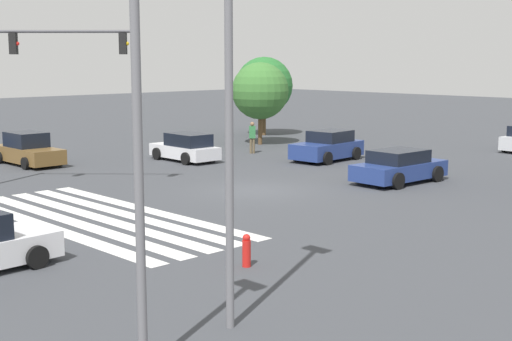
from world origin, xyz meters
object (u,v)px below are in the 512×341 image
(pedestrian, at_px, (252,136))
(car_2, at_px, (328,147))
(car_3, at_px, (399,167))
(tree_corner_b, at_px, (260,91))
(car_6, at_px, (186,148))
(street_light_pole_a, at_px, (137,110))
(street_light_pole_b, at_px, (229,52))
(tree_corner_a, at_px, (264,86))
(car_5, at_px, (28,150))
(fire_hydrant, at_px, (247,250))
(traffic_signal_mast, at_px, (15,72))

(pedestrian, bearing_deg, car_2, 53.45)
(car_3, relative_size, tree_corner_b, 0.89)
(car_6, height_order, street_light_pole_a, street_light_pole_a)
(street_light_pole_b, relative_size, tree_corner_a, 1.68)
(car_2, relative_size, car_5, 0.93)
(car_6, distance_m, pedestrian, 4.60)
(street_light_pole_a, relative_size, fire_hydrant, 8.53)
(car_3, xyz_separation_m, fire_hydrant, (4.62, -13.39, -0.26))
(street_light_pole_a, relative_size, tree_corner_a, 1.35)
(car_3, bearing_deg, street_light_pole_b, -153.08)
(pedestrian, bearing_deg, tree_corner_a, 174.48)
(street_light_pole_a, bearing_deg, pedestrian, 132.48)
(car_5, xyz_separation_m, tree_corner_b, (1.99, 14.44, 2.60))
(car_3, height_order, car_5, car_5)
(car_6, relative_size, tree_corner_a, 0.77)
(traffic_signal_mast, xyz_separation_m, car_6, (-1.90, 10.06, -4.06))
(traffic_signal_mast, relative_size, street_light_pole_a, 0.90)
(car_6, bearing_deg, car_3, -166.10)
(street_light_pole_a, distance_m, tree_corner_a, 38.43)
(car_3, relative_size, tree_corner_a, 0.83)
(car_6, bearing_deg, fire_hydrant, 147.92)
(car_3, xyz_separation_m, car_5, (-16.10, -8.99, 0.04))
(car_6, bearing_deg, pedestrian, -91.10)
(street_light_pole_b, height_order, tree_corner_a, street_light_pole_b)
(car_3, height_order, tree_corner_a, tree_corner_a)
(pedestrian, xyz_separation_m, street_light_pole_a, (19.24, -21.01, 3.44))
(car_2, bearing_deg, street_light_pole_b, 31.55)
(car_6, height_order, tree_corner_b, tree_corner_b)
(traffic_signal_mast, height_order, fire_hydrant, traffic_signal_mast)
(fire_hydrant, bearing_deg, street_light_pole_b, -47.76)
(street_light_pole_a, bearing_deg, tree_corner_b, 132.11)
(car_3, bearing_deg, pedestrian, 82.05)
(car_6, relative_size, street_light_pole_b, 0.46)
(traffic_signal_mast, distance_m, car_2, 16.35)
(car_2, bearing_deg, fire_hydrant, 30.16)
(car_2, relative_size, tree_corner_a, 0.78)
(traffic_signal_mast, distance_m, car_3, 16.35)
(tree_corner_b, bearing_deg, pedestrian, -50.32)
(car_3, height_order, fire_hydrant, car_3)
(pedestrian, bearing_deg, car_5, -70.09)
(car_5, xyz_separation_m, fire_hydrant, (20.72, -4.40, -0.30))
(car_2, xyz_separation_m, car_6, (-5.04, -5.47, -0.04))
(car_3, height_order, street_light_pole_a, street_light_pole_a)
(street_light_pole_b, xyz_separation_m, tree_corner_b, (-21.55, 21.94, -2.07))
(street_light_pole_a, height_order, fire_hydrant, street_light_pole_a)
(tree_corner_b, xyz_separation_m, fire_hydrant, (18.73, -18.84, -2.90))
(fire_hydrant, bearing_deg, pedestrian, 135.83)
(tree_corner_a, bearing_deg, traffic_signal_mast, -69.57)
(fire_hydrant, bearing_deg, traffic_signal_mast, 176.54)
(car_3, bearing_deg, street_light_pole_a, -154.68)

